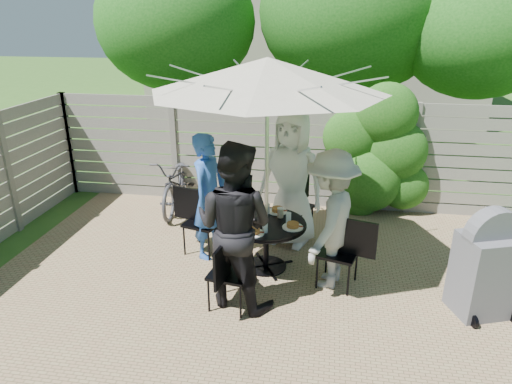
% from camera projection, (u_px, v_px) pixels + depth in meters
% --- Properties ---
extents(backyard_envelope, '(60.00, 60.00, 5.00)m').
position_uv_depth(backyard_envelope, '(316.00, 33.00, 13.74)').
color(backyard_envelope, '#30571B').
rests_on(backyard_envelope, ground).
extents(patio_table, '(1.25, 1.25, 0.66)m').
position_uv_depth(patio_table, '(266.00, 236.00, 5.84)').
color(patio_table, black).
rests_on(patio_table, ground).
extents(umbrella, '(3.43, 3.43, 2.67)m').
position_uv_depth(umbrella, '(268.00, 75.00, 5.10)').
color(umbrella, silver).
rests_on(umbrella, ground).
extents(chair_back, '(0.63, 0.76, 1.00)m').
position_uv_depth(chair_back, '(294.00, 219.00, 6.70)').
color(chair_back, black).
rests_on(chair_back, ground).
extents(person_back, '(1.09, 0.87, 1.95)m').
position_uv_depth(person_back, '(291.00, 179.00, 6.35)').
color(person_back, white).
rests_on(person_back, ground).
extents(chair_left, '(0.71, 0.55, 0.93)m').
position_uv_depth(chair_left, '(203.00, 234.00, 6.30)').
color(chair_left, black).
rests_on(chair_left, ground).
extents(person_left, '(0.57, 0.72, 1.72)m').
position_uv_depth(person_left, '(209.00, 197.00, 6.03)').
color(person_left, '#2956B1').
rests_on(person_left, ground).
extents(chair_front, '(0.49, 0.67, 0.90)m').
position_uv_depth(chair_front, '(230.00, 287.00, 5.10)').
color(chair_front, black).
rests_on(chair_front, ground).
extents(person_front, '(1.10, 0.96, 1.92)m').
position_uv_depth(person_front, '(235.00, 226.00, 4.96)').
color(person_front, black).
rests_on(person_front, ground).
extents(chair_right, '(0.70, 0.54, 0.92)m').
position_uv_depth(chair_right, '(338.00, 266.00, 5.51)').
color(chair_right, black).
rests_on(chair_right, ground).
extents(person_right, '(0.92, 1.24, 1.71)m').
position_uv_depth(person_right, '(330.00, 220.00, 5.35)').
color(person_right, '#A1A09C').
rests_on(person_right, ground).
extents(plate_back, '(0.26, 0.26, 0.06)m').
position_uv_depth(plate_back, '(278.00, 210.00, 6.06)').
color(plate_back, white).
rests_on(plate_back, patio_table).
extents(plate_left, '(0.26, 0.26, 0.06)m').
position_uv_depth(plate_left, '(241.00, 215.00, 5.90)').
color(plate_left, white).
rests_on(plate_left, patio_table).
extents(plate_front, '(0.26, 0.26, 0.06)m').
position_uv_depth(plate_front, '(254.00, 232.00, 5.45)').
color(plate_front, white).
rests_on(plate_front, patio_table).
extents(plate_right, '(0.26, 0.26, 0.06)m').
position_uv_depth(plate_right, '(293.00, 226.00, 5.61)').
color(plate_right, white).
rests_on(plate_right, patio_table).
extents(glass_back, '(0.07, 0.07, 0.14)m').
position_uv_depth(glass_back, '(267.00, 208.00, 6.00)').
color(glass_back, silver).
rests_on(glass_back, patio_table).
extents(glass_left, '(0.07, 0.07, 0.14)m').
position_uv_depth(glass_left, '(244.00, 217.00, 5.76)').
color(glass_left, silver).
rests_on(glass_left, patio_table).
extents(glass_front, '(0.07, 0.07, 0.14)m').
position_uv_depth(glass_front, '(265.00, 227.00, 5.48)').
color(glass_front, silver).
rests_on(glass_front, patio_table).
extents(glass_right, '(0.07, 0.07, 0.14)m').
position_uv_depth(glass_right, '(289.00, 218.00, 5.72)').
color(glass_right, silver).
rests_on(glass_right, patio_table).
extents(syrup_jug, '(0.09, 0.09, 0.16)m').
position_uv_depth(syrup_jug, '(264.00, 214.00, 5.80)').
color(syrup_jug, '#59280C').
rests_on(syrup_jug, patio_table).
extents(coffee_cup, '(0.08, 0.08, 0.12)m').
position_uv_depth(coffee_cup, '(280.00, 213.00, 5.89)').
color(coffee_cup, '#C6B293').
rests_on(coffee_cup, patio_table).
extents(bicycle, '(0.74, 1.82, 0.94)m').
position_uv_depth(bicycle, '(178.00, 182.00, 7.73)').
color(bicycle, '#333338').
rests_on(bicycle, ground).
extents(bbq_grill, '(0.74, 0.65, 1.26)m').
position_uv_depth(bbq_grill, '(487.00, 267.00, 4.91)').
color(bbq_grill, '#5A5A5F').
rests_on(bbq_grill, ground).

